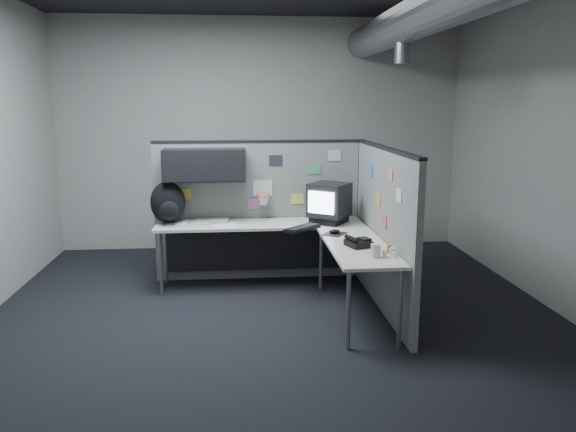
{
  "coord_description": "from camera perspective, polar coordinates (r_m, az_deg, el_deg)",
  "views": [
    {
      "loc": [
        -0.35,
        -5.14,
        2.05
      ],
      "look_at": [
        0.16,
        0.35,
        0.93
      ],
      "focal_mm": 35.0,
      "sensor_mm": 36.0,
      "label": 1
    }
  ],
  "objects": [
    {
      "name": "partition_right",
      "position": [
        5.68,
        9.63,
        -1.22
      ],
      "size": [
        0.07,
        2.23,
        1.63
      ],
      "color": "slate",
      "rests_on": "ground"
    },
    {
      "name": "room",
      "position": [
        5.22,
        4.81,
        11.92
      ],
      "size": [
        5.62,
        5.62,
        3.22
      ],
      "color": "black",
      "rests_on": "ground"
    },
    {
      "name": "partition_back",
      "position": [
        6.46,
        -4.36,
        2.03
      ],
      "size": [
        2.44,
        0.42,
        1.63
      ],
      "color": "slate",
      "rests_on": "ground"
    },
    {
      "name": "bottles",
      "position": [
        5.01,
        10.3,
        -3.6
      ],
      "size": [
        0.13,
        0.18,
        0.08
      ],
      "rotation": [
        0.0,
        0.0,
        -0.37
      ],
      "color": "silver",
      "rests_on": "desk"
    },
    {
      "name": "desk",
      "position": [
        6.04,
        -0.42,
        -2.32
      ],
      "size": [
        2.31,
        2.11,
        0.73
      ],
      "color": "beige",
      "rests_on": "ground"
    },
    {
      "name": "monitor",
      "position": [
        6.25,
        4.21,
        1.38
      ],
      "size": [
        0.54,
        0.54,
        0.44
      ],
      "rotation": [
        0.0,
        0.0,
        0.18
      ],
      "color": "black",
      "rests_on": "desk"
    },
    {
      "name": "papers",
      "position": [
        6.35,
        -8.32,
        -0.6
      ],
      "size": [
        0.8,
        0.58,
        0.01
      ],
      "rotation": [
        0.0,
        0.0,
        -0.13
      ],
      "color": "white",
      "rests_on": "desk"
    },
    {
      "name": "cup",
      "position": [
        4.93,
        8.89,
        -3.49
      ],
      "size": [
        0.11,
        0.11,
        0.12
      ],
      "primitive_type": "cylinder",
      "rotation": [
        0.0,
        0.0,
        -0.35
      ],
      "color": "beige",
      "rests_on": "desk"
    },
    {
      "name": "keyboard",
      "position": [
        5.92,
        1.45,
        -1.24
      ],
      "size": [
        0.43,
        0.43,
        0.04
      ],
      "rotation": [
        0.0,
        0.0,
        -0.0
      ],
      "color": "black",
      "rests_on": "desk"
    },
    {
      "name": "backpack",
      "position": [
        6.33,
        -12.09,
        1.28
      ],
      "size": [
        0.43,
        0.4,
        0.47
      ],
      "rotation": [
        0.0,
        0.0,
        -0.16
      ],
      "color": "black",
      "rests_on": "desk"
    },
    {
      "name": "phone",
      "position": [
        5.28,
        7.13,
        -2.69
      ],
      "size": [
        0.26,
        0.27,
        0.1
      ],
      "rotation": [
        0.0,
        0.0,
        0.17
      ],
      "color": "black",
      "rests_on": "desk"
    },
    {
      "name": "mouse",
      "position": [
        5.75,
        4.75,
        -1.68
      ],
      "size": [
        0.29,
        0.3,
        0.05
      ],
      "rotation": [
        0.0,
        0.0,
        0.18
      ],
      "color": "black",
      "rests_on": "desk"
    }
  ]
}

